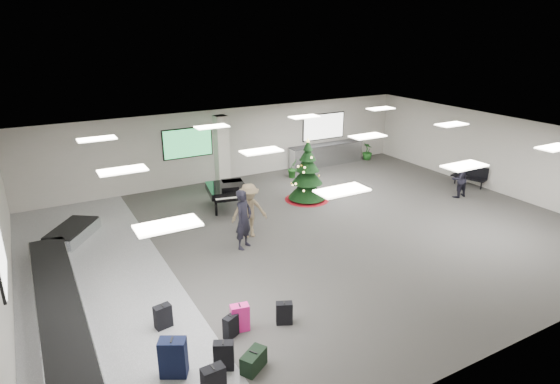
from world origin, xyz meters
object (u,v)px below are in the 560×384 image
christmas_tree (307,179)px  bench (470,175)px  traveler_bench (459,179)px  traveler_a (244,219)px  service_counter (326,154)px  traveler_b (249,211)px  grand_piano (227,190)px  pink_suitcase (240,318)px  potted_plant_left (293,168)px  baggage_carousel (63,290)px  potted_plant_right (367,151)px

christmas_tree → bench: (7.09, -2.06, -0.36)m
traveler_bench → traveler_a: bearing=0.2°
service_counter → traveler_b: 9.08m
grand_piano → pink_suitcase: bearing=-99.4°
potted_plant_left → grand_piano: bearing=-153.0°
baggage_carousel → pink_suitcase: pink_suitcase is taller
christmas_tree → grand_piano: 3.23m
bench → traveler_bench: (-1.55, -0.68, 0.26)m
christmas_tree → traveler_a: bearing=-146.5°
bench → traveler_b: size_ratio=0.82×
traveler_bench → potted_plant_right: size_ratio=1.75×
pink_suitcase → traveler_b: (2.40, 4.49, 0.59)m
christmas_tree → potted_plant_right: size_ratio=2.88×
baggage_carousel → traveler_bench: traveler_bench is taller
baggage_carousel → potted_plant_left: 11.82m
traveler_a → potted_plant_right: (9.95, 6.15, -0.52)m
potted_plant_left → potted_plant_right: size_ratio=1.01×
traveler_b → traveler_bench: 9.10m
service_counter → potted_plant_left: 2.70m
service_counter → potted_plant_right: 2.44m
pink_suitcase → potted_plant_right: (11.85, 9.98, 0.11)m
service_counter → christmas_tree: 5.13m
potted_plant_left → potted_plant_right: bearing=8.2°
traveler_a → traveler_bench: (9.57, -0.07, -0.18)m
traveler_bench → potted_plant_left: 7.16m
grand_piano → traveler_b: traveler_b is taller
service_counter → grand_piano: (-6.66, -3.08, 0.20)m
bench → traveler_b: (-10.62, 0.04, 0.41)m
baggage_carousel → traveler_b: traveler_b is taller
traveler_a → traveler_bench: 9.57m
service_counter → traveler_a: (-7.53, -6.40, 0.41)m
baggage_carousel → service_counter: service_counter is taller
pink_suitcase → potted_plant_right: size_ratio=0.76×
pink_suitcase → traveler_bench: 12.08m
baggage_carousel → bench: bench is taller
pink_suitcase → traveler_bench: size_ratio=0.43×
grand_piano → traveler_a: (-0.86, -3.33, 0.22)m
christmas_tree → bench: size_ratio=1.68×
baggage_carousel → christmas_tree: size_ratio=3.80×
potted_plant_left → potted_plant_right: (4.94, 0.72, -0.01)m
grand_piano → potted_plant_right: 9.52m
traveler_b → baggage_carousel: bearing=-159.1°
grand_piano → christmas_tree: bearing=0.0°
traveler_b → pink_suitcase: bearing=-106.9°
potted_plant_left → traveler_bench: bearing=-50.3°
traveler_b → potted_plant_left: traveler_b is taller
traveler_a → pink_suitcase: bearing=-149.1°
traveler_b → potted_plant_left: 6.58m
traveler_b → christmas_tree: bearing=41.0°
service_counter → traveler_bench: size_ratio=2.61×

